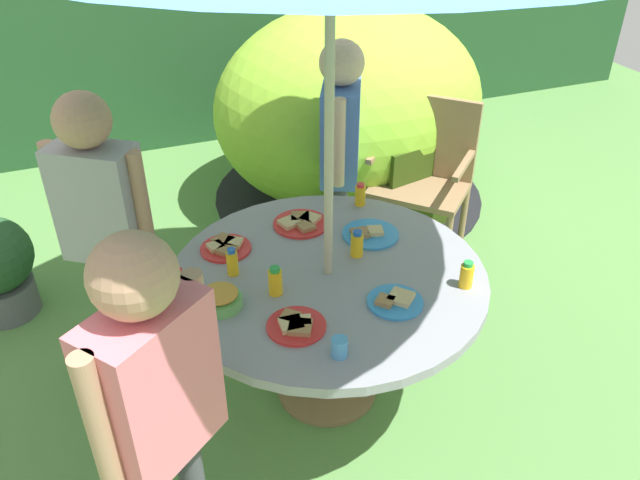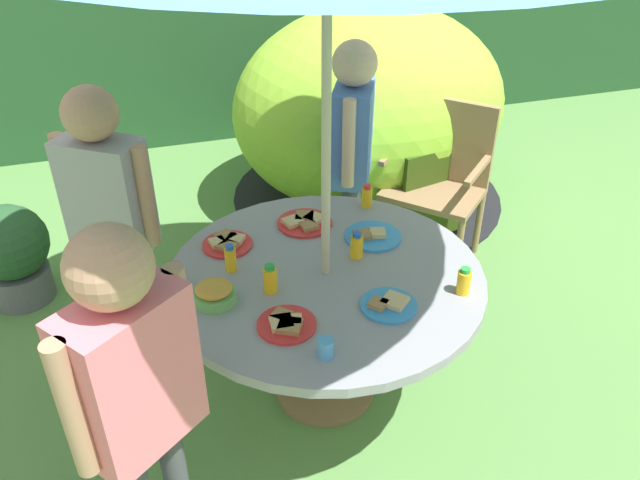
% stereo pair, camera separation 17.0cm
% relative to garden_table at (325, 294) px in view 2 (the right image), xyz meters
% --- Properties ---
extents(ground_plane, '(10.00, 10.00, 0.02)m').
position_rel_garden_table_xyz_m(ground_plane, '(0.00, 0.00, -0.58)').
color(ground_plane, '#548442').
extents(hedge_backdrop, '(9.00, 0.70, 1.76)m').
position_rel_garden_table_xyz_m(hedge_backdrop, '(0.00, 3.39, 0.31)').
color(hedge_backdrop, '#234C28').
rests_on(hedge_backdrop, ground_plane).
extents(garden_table, '(1.33, 1.33, 0.69)m').
position_rel_garden_table_xyz_m(garden_table, '(0.00, 0.00, 0.00)').
color(garden_table, brown).
rests_on(garden_table, ground_plane).
extents(wooden_chair, '(0.68, 0.68, 0.96)m').
position_rel_garden_table_xyz_m(wooden_chair, '(1.01, 0.95, -0.03)').
color(wooden_chair, '#93704C').
rests_on(wooden_chair, ground_plane).
extents(dome_tent, '(2.30, 2.30, 1.34)m').
position_rel_garden_table_xyz_m(dome_tent, '(0.88, 1.75, 0.09)').
color(dome_tent, '#8CC633').
rests_on(dome_tent, ground_plane).
extents(potted_plant, '(0.42, 0.42, 0.58)m').
position_rel_garden_table_xyz_m(potted_plant, '(-1.41, 1.19, -0.27)').
color(potted_plant, '#595960').
rests_on(potted_plant, ground_plane).
extents(child_in_blue_shirt, '(0.33, 0.42, 1.38)m').
position_rel_garden_table_xyz_m(child_in_blue_shirt, '(0.44, 0.91, 0.30)').
color(child_in_blue_shirt, '#3F3F47').
rests_on(child_in_blue_shirt, ground_plane).
extents(child_in_grey_shirt, '(0.41, 0.37, 1.38)m').
position_rel_garden_table_xyz_m(child_in_grey_shirt, '(-0.83, 0.58, 0.31)').
color(child_in_grey_shirt, '#3F3F47').
rests_on(child_in_grey_shirt, ground_plane).
extents(child_in_pink_shirt, '(0.41, 0.38, 1.40)m').
position_rel_garden_table_xyz_m(child_in_pink_shirt, '(-0.78, -0.59, 0.32)').
color(child_in_pink_shirt, '#3F3F47').
rests_on(child_in_pink_shirt, ground_plane).
extents(snack_bowl, '(0.17, 0.17, 0.08)m').
position_rel_garden_table_xyz_m(snack_bowl, '(-0.47, -0.06, 0.15)').
color(snack_bowl, '#66B259').
rests_on(snack_bowl, garden_table).
extents(plate_center_front, '(0.22, 0.22, 0.03)m').
position_rel_garden_table_xyz_m(plate_center_front, '(-0.35, 0.32, 0.13)').
color(plate_center_front, red).
rests_on(plate_center_front, garden_table).
extents(plate_center_back, '(0.26, 0.26, 0.03)m').
position_rel_garden_table_xyz_m(plate_center_back, '(0.28, 0.19, 0.12)').
color(plate_center_back, '#338CD8').
rests_on(plate_center_back, garden_table).
extents(plate_far_left, '(0.26, 0.26, 0.03)m').
position_rel_garden_table_xyz_m(plate_far_left, '(0.02, 0.40, 0.13)').
color(plate_far_left, red).
rests_on(plate_far_left, garden_table).
extents(plate_near_left, '(0.22, 0.22, 0.03)m').
position_rel_garden_table_xyz_m(plate_near_left, '(0.16, -0.29, 0.12)').
color(plate_near_left, '#338CD8').
rests_on(plate_near_left, garden_table).
extents(plate_far_right, '(0.22, 0.22, 0.03)m').
position_rel_garden_table_xyz_m(plate_far_right, '(-0.24, -0.28, 0.13)').
color(plate_far_right, red).
rests_on(plate_far_right, garden_table).
extents(juice_bottle_near_right, '(0.05, 0.05, 0.12)m').
position_rel_garden_table_xyz_m(juice_bottle_near_right, '(0.36, 0.47, 0.17)').
color(juice_bottle_near_right, yellow).
rests_on(juice_bottle_near_right, garden_table).
extents(juice_bottle_mid_left, '(0.05, 0.05, 0.11)m').
position_rel_garden_table_xyz_m(juice_bottle_mid_left, '(-0.60, 0.09, 0.16)').
color(juice_bottle_mid_left, yellow).
rests_on(juice_bottle_mid_left, garden_table).
extents(juice_bottle_mid_right, '(0.06, 0.06, 0.12)m').
position_rel_garden_table_xyz_m(juice_bottle_mid_right, '(0.16, 0.07, 0.17)').
color(juice_bottle_mid_right, yellow).
rests_on(juice_bottle_mid_right, garden_table).
extents(juice_bottle_front_edge, '(0.06, 0.06, 0.13)m').
position_rel_garden_table_xyz_m(juice_bottle_front_edge, '(-0.25, -0.06, 0.17)').
color(juice_bottle_front_edge, yellow).
rests_on(juice_bottle_front_edge, garden_table).
extents(juice_bottle_back_edge, '(0.05, 0.05, 0.12)m').
position_rel_garden_table_xyz_m(juice_bottle_back_edge, '(0.48, -0.29, 0.17)').
color(juice_bottle_back_edge, yellow).
rests_on(juice_bottle_back_edge, garden_table).
extents(juice_bottle_spot_a, '(0.05, 0.05, 0.12)m').
position_rel_garden_table_xyz_m(juice_bottle_spot_a, '(-0.37, 0.13, 0.17)').
color(juice_bottle_spot_a, yellow).
rests_on(juice_bottle_spot_a, garden_table).
extents(cup_near, '(0.06, 0.06, 0.07)m').
position_rel_garden_table_xyz_m(cup_near, '(-0.15, -0.48, 0.15)').
color(cup_near, '#4C99D8').
rests_on(cup_near, garden_table).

